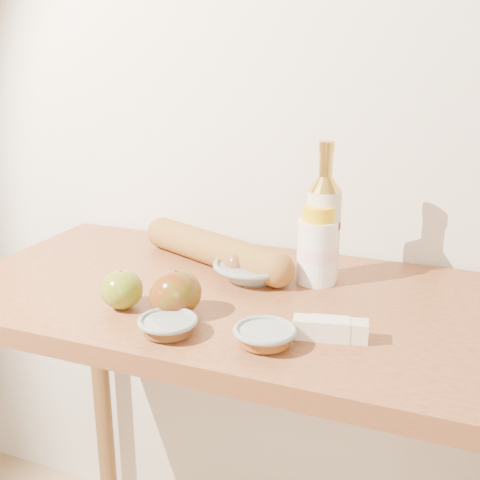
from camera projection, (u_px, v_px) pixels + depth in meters
name	position (u px, v px, depth m)	size (l,w,h in m)	color
back_wall	(299.00, 78.00, 1.37)	(3.50, 0.02, 2.60)	silver
table	(245.00, 349.00, 1.23)	(1.20, 0.60, 0.90)	#A25F34
bourbon_bottle	(323.00, 225.00, 1.24)	(0.09, 0.09, 0.29)	beige
cream_bottle	(317.00, 247.00, 1.23)	(0.11, 0.11, 0.16)	white
egg_bowl	(253.00, 268.00, 1.27)	(0.17, 0.17, 0.06)	gray
baguette	(215.00, 250.00, 1.34)	(0.44, 0.24, 0.07)	#A87433
apple_yellowgreen	(122.00, 290.00, 1.12)	(0.08, 0.08, 0.07)	olive
apple_redgreen_front	(171.00, 297.00, 1.09)	(0.10, 0.10, 0.07)	maroon
apple_redgreen_right	(176.00, 292.00, 1.09)	(0.11, 0.11, 0.09)	maroon
sugar_bowl	(168.00, 325.00, 1.02)	(0.11, 0.11, 0.03)	gray
syrup_bowl	(265.00, 335.00, 0.98)	(0.14, 0.14, 0.03)	gray
butter_stick	(330.00, 329.00, 1.00)	(0.13, 0.06, 0.04)	beige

